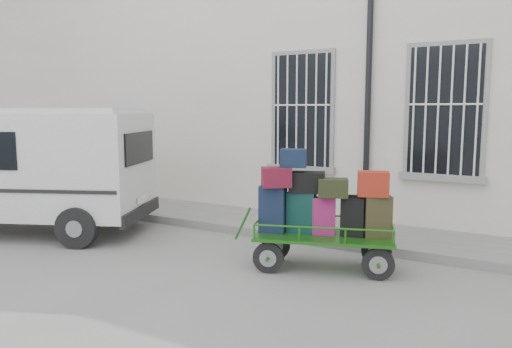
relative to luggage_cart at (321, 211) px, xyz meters
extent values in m
plane|color=slate|center=(-1.14, -0.30, -0.84)|extent=(80.00, 80.00, 0.00)
cube|color=beige|center=(-1.14, 5.20, 2.16)|extent=(24.00, 5.00, 6.00)
cylinder|color=black|center=(-0.19, 2.62, 1.96)|extent=(0.11, 0.11, 5.60)
cube|color=black|center=(-1.54, 2.68, 1.41)|extent=(1.20, 0.08, 2.20)
cube|color=gray|center=(-1.54, 2.66, 0.25)|extent=(1.45, 0.22, 0.12)
cube|color=black|center=(1.16, 2.68, 1.41)|extent=(1.20, 0.08, 2.20)
cube|color=gray|center=(1.16, 2.66, 0.25)|extent=(1.45, 0.22, 0.12)
cube|color=slate|center=(-1.14, 1.90, -0.77)|extent=(24.00, 1.70, 0.15)
cylinder|color=black|center=(-0.56, -0.55, -0.62)|extent=(0.43, 0.19, 0.44)
cylinder|color=gray|center=(-0.56, -0.55, -0.62)|extent=(0.25, 0.15, 0.24)
cylinder|color=black|center=(-0.77, 0.08, -0.62)|extent=(0.43, 0.19, 0.44)
cylinder|color=gray|center=(-0.77, 0.08, -0.62)|extent=(0.25, 0.15, 0.24)
cylinder|color=black|center=(0.86, -0.08, -0.62)|extent=(0.43, 0.19, 0.44)
cylinder|color=gray|center=(0.86, -0.08, -0.62)|extent=(0.25, 0.15, 0.24)
cylinder|color=black|center=(0.65, 0.55, -0.62)|extent=(0.43, 0.19, 0.44)
cylinder|color=gray|center=(0.65, 0.55, -0.62)|extent=(0.25, 0.15, 0.24)
cube|color=#1F6216|center=(0.05, 0.00, -0.36)|extent=(2.11, 1.44, 0.04)
cylinder|color=#1F6216|center=(-1.08, -0.38, -0.23)|extent=(0.25, 0.11, 0.49)
cube|color=#101C32|center=(-0.66, -0.22, 0.00)|extent=(0.41, 0.29, 0.68)
cube|color=black|center=(-0.66, -0.22, 0.35)|extent=(0.18, 0.15, 0.03)
cube|color=#0B2A29|center=(-0.29, -0.04, -0.04)|extent=(0.44, 0.29, 0.59)
cube|color=black|center=(-0.29, -0.04, 0.27)|extent=(0.19, 0.15, 0.03)
cube|color=#851853|center=(0.03, 0.02, -0.07)|extent=(0.36, 0.27, 0.53)
cube|color=black|center=(0.03, 0.02, 0.21)|extent=(0.15, 0.12, 0.03)
cube|color=black|center=(0.41, 0.14, -0.06)|extent=(0.36, 0.26, 0.56)
cube|color=black|center=(0.41, 0.14, 0.23)|extent=(0.15, 0.13, 0.03)
cube|color=#332F19|center=(0.73, 0.25, -0.05)|extent=(0.43, 0.39, 0.58)
cube|color=black|center=(0.73, 0.25, 0.26)|extent=(0.18, 0.16, 0.03)
cube|color=#58111A|center=(-0.59, -0.26, 0.48)|extent=(0.50, 0.47, 0.28)
cube|color=black|center=(-0.23, 0.00, 0.40)|extent=(0.57, 0.44, 0.29)
cube|color=black|center=(0.17, 0.01, 0.35)|extent=(0.48, 0.42, 0.25)
cube|color=maroon|center=(0.67, 0.21, 0.42)|extent=(0.49, 0.40, 0.34)
cube|color=#101C32|center=(-0.40, -0.11, 0.75)|extent=(0.43, 0.38, 0.26)
cube|color=silver|center=(-5.61, -0.73, 0.45)|extent=(4.85, 3.55, 1.82)
cube|color=silver|center=(-5.61, -0.73, 1.40)|extent=(4.60, 3.33, 0.10)
cube|color=black|center=(-3.57, 0.17, 0.76)|extent=(0.61, 1.31, 0.56)
cube|color=black|center=(-3.58, 0.17, -0.41)|extent=(0.85, 1.75, 0.22)
cube|color=white|center=(-3.54, 0.18, -0.17)|extent=(0.20, 0.40, 0.12)
cylinder|color=black|center=(-3.90, -0.99, -0.50)|extent=(0.72, 0.48, 0.69)
cylinder|color=black|center=(-4.65, 0.71, -0.50)|extent=(0.72, 0.48, 0.69)
camera|label=1|loc=(2.66, -6.47, 1.42)|focal=35.00mm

